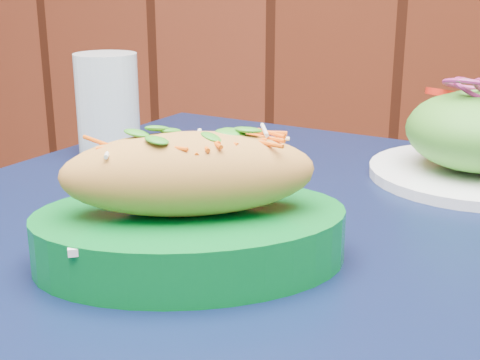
# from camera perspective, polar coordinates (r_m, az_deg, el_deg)

# --- Properties ---
(cafe_table) EXTENTS (0.99, 0.99, 0.75)m
(cafe_table) POSITION_cam_1_polar(r_m,az_deg,el_deg) (0.68, 3.81, -11.19)
(cafe_table) COLOR black
(cafe_table) RESTS_ON ground
(banh_mi_basket) EXTENTS (0.31, 0.25, 0.12)m
(banh_mi_basket) POSITION_cam_1_polar(r_m,az_deg,el_deg) (0.55, -4.30, -2.68)
(banh_mi_basket) COLOR #036A22
(banh_mi_basket) RESTS_ON cafe_table
(salad_plate) EXTENTS (0.25, 0.25, 0.12)m
(salad_plate) POSITION_cam_1_polar(r_m,az_deg,el_deg) (0.83, 19.68, 3.36)
(salad_plate) COLOR white
(salad_plate) RESTS_ON cafe_table
(water_glass) EXTENTS (0.08, 0.08, 0.13)m
(water_glass) POSITION_cam_1_polar(r_m,az_deg,el_deg) (0.90, -11.22, 6.36)
(water_glass) COLOR silver
(water_glass) RESTS_ON cafe_table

